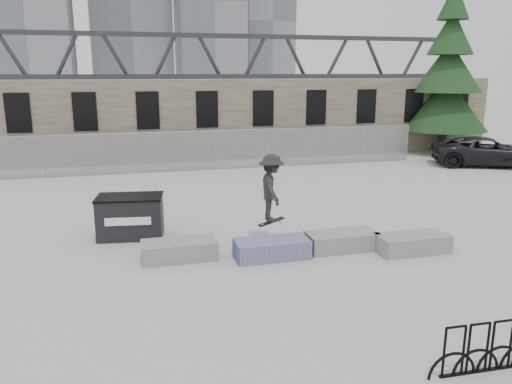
{
  "coord_description": "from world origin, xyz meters",
  "views": [
    {
      "loc": [
        -4.41,
        -12.52,
        4.93
      ],
      "look_at": [
        -0.62,
        1.98,
        1.3
      ],
      "focal_mm": 35.0,
      "sensor_mm": 36.0,
      "label": 1
    }
  ],
  "objects_px": {
    "planter_center_right": "(342,240)",
    "suv": "(487,151)",
    "planter_center_left": "(272,248)",
    "spruce_tree": "(448,78)",
    "planter_far_left": "(179,249)",
    "dumpster": "(131,216)",
    "planter_offset": "(412,242)",
    "skateboarder": "(271,188)"
  },
  "relations": [
    {
      "from": "dumpster",
      "to": "suv",
      "type": "relative_size",
      "value": 0.38
    },
    {
      "from": "dumpster",
      "to": "planter_center_right",
      "type": "bearing_deg",
      "value": -16.72
    },
    {
      "from": "dumpster",
      "to": "skateboarder",
      "type": "height_order",
      "value": "skateboarder"
    },
    {
      "from": "planter_offset",
      "to": "dumpster",
      "type": "bearing_deg",
      "value": 156.24
    },
    {
      "from": "planter_offset",
      "to": "spruce_tree",
      "type": "bearing_deg",
      "value": 53.17
    },
    {
      "from": "planter_offset",
      "to": "planter_center_right",
      "type": "bearing_deg",
      "value": 159.39
    },
    {
      "from": "planter_center_left",
      "to": "planter_center_right",
      "type": "distance_m",
      "value": 2.11
    },
    {
      "from": "planter_far_left",
      "to": "skateboarder",
      "type": "bearing_deg",
      "value": 14.56
    },
    {
      "from": "dumpster",
      "to": "spruce_tree",
      "type": "height_order",
      "value": "spruce_tree"
    },
    {
      "from": "dumpster",
      "to": "suv",
      "type": "xyz_separation_m",
      "value": [
        18.63,
        7.4,
        0.12
      ]
    },
    {
      "from": "planter_center_left",
      "to": "spruce_tree",
      "type": "relative_size",
      "value": 0.17
    },
    {
      "from": "skateboarder",
      "to": "planter_center_left",
      "type": "bearing_deg",
      "value": 169.11
    },
    {
      "from": "planter_center_left",
      "to": "suv",
      "type": "xyz_separation_m",
      "value": [
        14.97,
        10.17,
        0.49
      ]
    },
    {
      "from": "dumpster",
      "to": "suv",
      "type": "bearing_deg",
      "value": 29.68
    },
    {
      "from": "planter_center_right",
      "to": "spruce_tree",
      "type": "height_order",
      "value": "spruce_tree"
    },
    {
      "from": "planter_center_left",
      "to": "planter_center_right",
      "type": "height_order",
      "value": "same"
    },
    {
      "from": "skateboarder",
      "to": "spruce_tree",
      "type": "bearing_deg",
      "value": -43.54
    },
    {
      "from": "spruce_tree",
      "to": "skateboarder",
      "type": "height_order",
      "value": "spruce_tree"
    },
    {
      "from": "spruce_tree",
      "to": "planter_far_left",
      "type": "bearing_deg",
      "value": -141.41
    },
    {
      "from": "planter_offset",
      "to": "spruce_tree",
      "type": "relative_size",
      "value": 0.17
    },
    {
      "from": "planter_offset",
      "to": "suv",
      "type": "bearing_deg",
      "value": 44.24
    },
    {
      "from": "planter_far_left",
      "to": "skateboarder",
      "type": "relative_size",
      "value": 0.95
    },
    {
      "from": "dumpster",
      "to": "planter_offset",
      "type": "bearing_deg",
      "value": -15.75
    },
    {
      "from": "planter_offset",
      "to": "suv",
      "type": "height_order",
      "value": "suv"
    },
    {
      "from": "planter_offset",
      "to": "dumpster",
      "type": "height_order",
      "value": "dumpster"
    },
    {
      "from": "planter_center_left",
      "to": "skateboarder",
      "type": "relative_size",
      "value": 0.95
    },
    {
      "from": "dumpster",
      "to": "skateboarder",
      "type": "xyz_separation_m",
      "value": [
        4.01,
        -1.52,
        0.99
      ]
    },
    {
      "from": "dumpster",
      "to": "skateboarder",
      "type": "distance_m",
      "value": 4.4
    },
    {
      "from": "planter_far_left",
      "to": "planter_offset",
      "type": "distance_m",
      "value": 6.47
    },
    {
      "from": "planter_center_right",
      "to": "planter_offset",
      "type": "distance_m",
      "value": 1.96
    },
    {
      "from": "dumpster",
      "to": "spruce_tree",
      "type": "distance_m",
      "value": 22.91
    },
    {
      "from": "planter_center_right",
      "to": "spruce_tree",
      "type": "relative_size",
      "value": 0.17
    },
    {
      "from": "planter_far_left",
      "to": "spruce_tree",
      "type": "relative_size",
      "value": 0.17
    },
    {
      "from": "skateboarder",
      "to": "suv",
      "type": "bearing_deg",
      "value": -54.04
    },
    {
      "from": "planter_far_left",
      "to": "spruce_tree",
      "type": "xyz_separation_m",
      "value": [
        17.88,
        14.27,
        4.28
      ]
    },
    {
      "from": "planter_center_right",
      "to": "suv",
      "type": "distance_m",
      "value": 16.34
    },
    {
      "from": "planter_center_left",
      "to": "planter_center_right",
      "type": "bearing_deg",
      "value": 3.16
    },
    {
      "from": "planter_center_left",
      "to": "skateboarder",
      "type": "height_order",
      "value": "skateboarder"
    },
    {
      "from": "spruce_tree",
      "to": "suv",
      "type": "distance_m",
      "value": 6.0
    },
    {
      "from": "spruce_tree",
      "to": "suv",
      "type": "bearing_deg",
      "value": -95.88
    },
    {
      "from": "suv",
      "to": "planter_center_left",
      "type": "bearing_deg",
      "value": 147.54
    },
    {
      "from": "planter_offset",
      "to": "dumpster",
      "type": "xyz_separation_m",
      "value": [
        -7.59,
        3.34,
        0.37
      ]
    }
  ]
}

